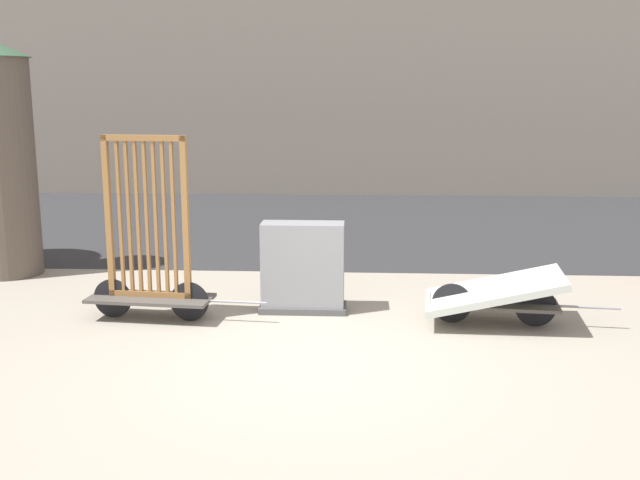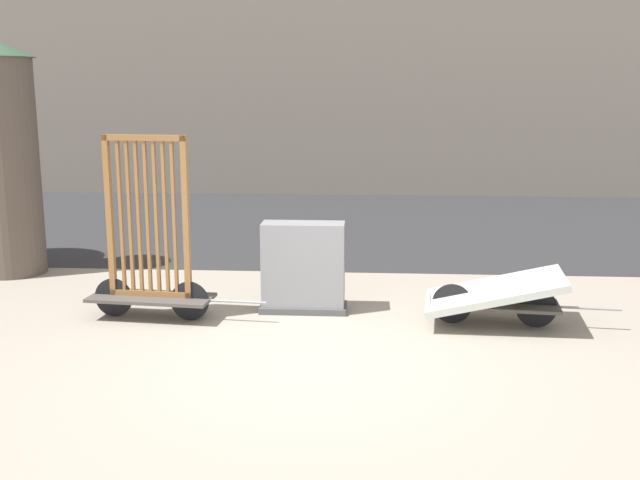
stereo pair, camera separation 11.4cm
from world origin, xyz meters
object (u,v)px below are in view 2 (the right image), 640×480
at_px(bike_cart_with_bedframe, 150,257).
at_px(bike_cart_with_mattress, 495,294).
at_px(utility_cabinet, 303,270).
at_px(advertising_column, 5,158).

distance_m(bike_cart_with_bedframe, bike_cart_with_mattress, 4.18).
xyz_separation_m(utility_cabinet, advertising_column, (-4.62, 1.69, 1.24)).
bearing_deg(utility_cabinet, bike_cart_with_mattress, -10.66).
relative_size(bike_cart_with_bedframe, bike_cart_with_mattress, 0.98).
height_order(bike_cart_with_mattress, advertising_column, advertising_column).
bearing_deg(utility_cabinet, advertising_column, 159.88).
distance_m(bike_cart_with_mattress, advertising_column, 7.39).
bearing_deg(advertising_column, bike_cart_with_bedframe, -37.43).
relative_size(bike_cart_with_bedframe, utility_cabinet, 1.97).
bearing_deg(bike_cart_with_mattress, utility_cabinet, 175.20).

